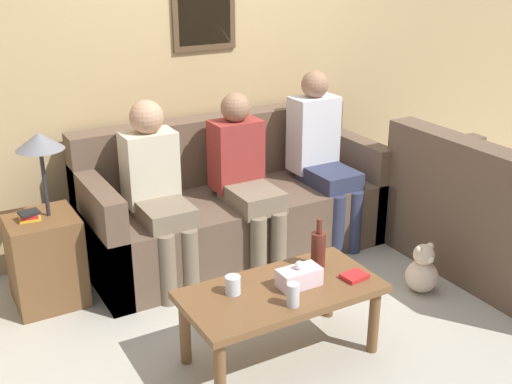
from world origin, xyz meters
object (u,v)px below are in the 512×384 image
(coffee_table, at_px, (281,298))
(person_middle, at_px, (245,174))
(couch_main, at_px, (234,207))
(couch_side, at_px, (503,228))
(drinking_glass, at_px, (233,285))
(wine_bottle, at_px, (318,248))
(person_left, at_px, (157,186))
(teddy_bear, at_px, (422,271))
(person_right, at_px, (322,152))

(coffee_table, xyz_separation_m, person_middle, (0.38, 1.09, 0.29))
(couch_main, distance_m, couch_side, 1.86)
(couch_main, relative_size, drinking_glass, 22.05)
(person_middle, bearing_deg, wine_bottle, -93.97)
(person_left, height_order, teddy_bear, person_left)
(person_left, height_order, person_right, person_right)
(teddy_bear, bearing_deg, person_middle, 130.04)
(coffee_table, relative_size, person_right, 0.84)
(couch_side, bearing_deg, teddy_bear, 83.14)
(drinking_glass, relative_size, person_left, 0.08)
(couch_side, relative_size, teddy_bear, 4.69)
(person_left, bearing_deg, coffee_table, -77.93)
(coffee_table, height_order, wine_bottle, wine_bottle)
(couch_side, distance_m, coffee_table, 1.80)
(person_middle, bearing_deg, person_right, 5.21)
(drinking_glass, bearing_deg, coffee_table, -18.21)
(couch_side, height_order, person_right, person_right)
(person_right, relative_size, teddy_bear, 3.80)
(coffee_table, distance_m, person_left, 1.19)
(coffee_table, bearing_deg, person_middle, 70.89)
(drinking_glass, height_order, person_middle, person_middle)
(couch_main, xyz_separation_m, person_middle, (-0.02, -0.20, 0.32))
(coffee_table, relative_size, person_middle, 0.89)
(wine_bottle, xyz_separation_m, person_right, (0.74, 1.04, 0.16))
(wine_bottle, relative_size, person_right, 0.23)
(drinking_glass, distance_m, teddy_bear, 1.45)
(couch_main, distance_m, wine_bottle, 1.20)
(couch_side, height_order, wine_bottle, couch_side)
(person_left, relative_size, person_middle, 1.01)
(drinking_glass, relative_size, person_right, 0.08)
(wine_bottle, bearing_deg, couch_side, -1.40)
(wine_bottle, bearing_deg, couch_main, 85.90)
(person_left, xyz_separation_m, person_right, (1.29, 0.03, 0.02))
(wine_bottle, height_order, person_left, person_left)
(couch_side, relative_size, coffee_table, 1.47)
(couch_side, relative_size, person_right, 1.23)
(wine_bottle, relative_size, person_middle, 0.24)
(couch_main, xyz_separation_m, person_right, (0.66, -0.14, 0.36))
(couch_main, bearing_deg, person_middle, -94.73)
(coffee_table, xyz_separation_m, drinking_glass, (-0.24, 0.08, 0.11))
(coffee_table, relative_size, wine_bottle, 3.70)
(teddy_bear, bearing_deg, wine_bottle, -177.35)
(drinking_glass, bearing_deg, couch_side, -0.09)
(couch_main, relative_size, wine_bottle, 7.50)
(teddy_bear, bearing_deg, coffee_table, -172.52)
(couch_main, height_order, couch_side, same)
(coffee_table, distance_m, wine_bottle, 0.37)
(person_left, bearing_deg, drinking_glass, -90.21)
(person_middle, height_order, person_right, person_right)
(couch_side, xyz_separation_m, teddy_bear, (-0.63, 0.08, -0.19))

